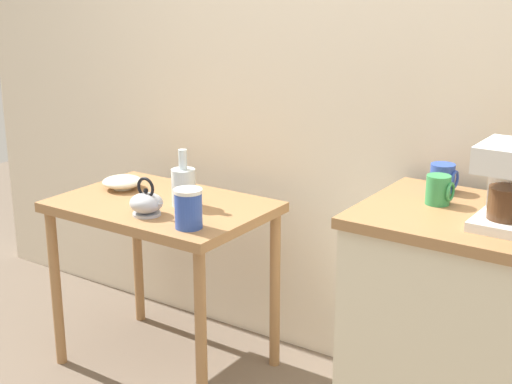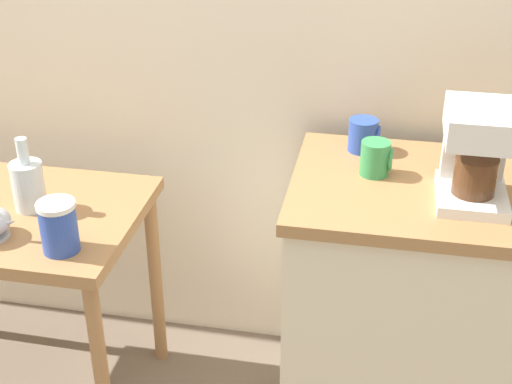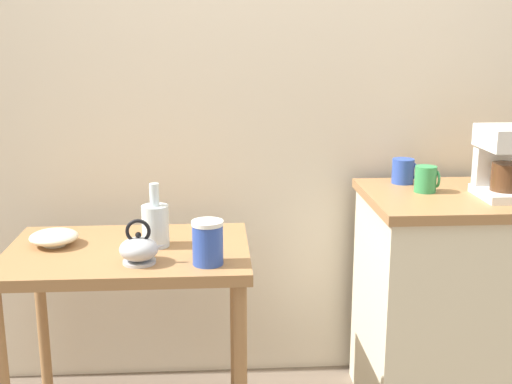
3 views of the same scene
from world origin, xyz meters
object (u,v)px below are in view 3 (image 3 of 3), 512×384
Objects in this scene: coffee_maker at (504,159)px; mug_blue at (403,171)px; teakettle at (139,249)px; glass_carafe_vase at (155,224)px; bowl_stoneware at (54,237)px; canister_enamel at (208,242)px; mug_tall_green at (426,179)px.

coffee_maker reaches higher than mug_blue.
teakettle is 0.61× the size of coffee_maker.
coffee_maker reaches higher than glass_carafe_vase.
coffee_maker is at bearing -38.61° from mug_blue.
bowl_stoneware is at bearing 175.17° from glass_carafe_vase.
glass_carafe_vase reaches higher than bowl_stoneware.
mug_blue is (0.78, 0.46, 0.13)m from canister_enamel.
teakettle is 1.09m from mug_tall_green.
mug_tall_green reaches higher than teakettle.
glass_carafe_vase is at bearing -173.61° from mug_tall_green.
glass_carafe_vase is 1.01m from mug_blue.
coffee_maker is at bearing 8.86° from teakettle.
mug_blue is (1.33, 0.23, 0.17)m from bowl_stoneware.
glass_carafe_vase is at bearing -178.79° from coffee_maker.
mug_tall_green is at bearing 161.32° from coffee_maker.
teakettle is 1.07× the size of canister_enamel.
bowl_stoneware is at bearing 157.30° from canister_enamel.
canister_enamel is at bearing -46.97° from glass_carafe_vase.
mug_blue is at bearing 141.39° from coffee_maker.
mug_tall_green is (-0.25, 0.09, -0.09)m from coffee_maker.
bowl_stoneware is 0.37m from glass_carafe_vase.
bowl_stoneware is at bearing -176.58° from mug_tall_green.
teakettle is at bearing -171.14° from coffee_maker.
bowl_stoneware is at bearing -170.03° from mug_blue.
mug_tall_green is 0.16m from mug_blue.
mug_tall_green and mug_blue have the same top height.
mug_tall_green is (1.01, 0.11, 0.12)m from glass_carafe_vase.
coffee_maker is 2.64× the size of mug_blue.
glass_carafe_vase reaches higher than teakettle.
glass_carafe_vase is 2.32× the size of mug_blue.
bowl_stoneware is 1.09× the size of teakettle.
mug_blue is at bearing 23.72° from teakettle.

